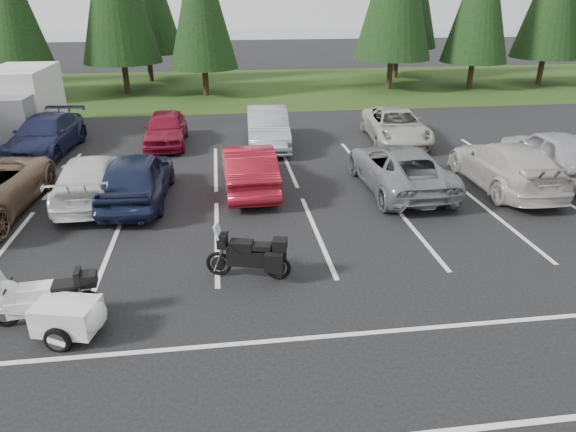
# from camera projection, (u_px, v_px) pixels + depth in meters

# --- Properties ---
(ground) EXTENTS (120.00, 120.00, 0.00)m
(ground) POSITION_uv_depth(u_px,v_px,m) (197.00, 258.00, 12.64)
(ground) COLOR black
(ground) RESTS_ON ground
(grass_strip) EXTENTS (80.00, 16.00, 0.01)m
(grass_strip) POSITION_uv_depth(u_px,v_px,m) (207.00, 88.00, 34.40)
(grass_strip) COLOR #213611
(grass_strip) RESTS_ON ground
(lake_water) EXTENTS (70.00, 50.00, 0.02)m
(lake_water) POSITION_uv_depth(u_px,v_px,m) (242.00, 44.00, 62.99)
(lake_water) COLOR gray
(lake_water) RESTS_ON ground
(box_truck) EXTENTS (2.40, 5.60, 2.90)m
(box_truck) POSITION_uv_depth(u_px,v_px,m) (17.00, 105.00, 22.41)
(box_truck) COLOR silver
(box_truck) RESTS_ON ground
(stall_markings) EXTENTS (32.00, 16.00, 0.01)m
(stall_markings) POSITION_uv_depth(u_px,v_px,m) (199.00, 224.00, 14.46)
(stall_markings) COLOR silver
(stall_markings) RESTS_ON ground
(conifer_3) EXTENTS (3.87, 3.87, 9.02)m
(conifer_3) POSITION_uv_depth(u_px,v_px,m) (11.00, 5.00, 28.63)
(conifer_3) COLOR #332316
(conifer_3) RESTS_ON ground
(car_near_3) EXTENTS (2.16, 4.92, 1.40)m
(car_near_3) POSITION_uv_depth(u_px,v_px,m) (93.00, 178.00, 15.91)
(car_near_3) COLOR white
(car_near_3) RESTS_ON ground
(car_near_4) EXTENTS (2.07, 4.73, 1.58)m
(car_near_4) POSITION_uv_depth(u_px,v_px,m) (136.00, 177.00, 15.73)
(car_near_4) COLOR #181F3D
(car_near_4) RESTS_ON ground
(car_near_5) EXTENTS (1.71, 4.60, 1.50)m
(car_near_5) POSITION_uv_depth(u_px,v_px,m) (248.00, 167.00, 16.73)
(car_near_5) COLOR maroon
(car_near_5) RESTS_ON ground
(car_near_6) EXTENTS (2.49, 5.25, 1.45)m
(car_near_6) POSITION_uv_depth(u_px,v_px,m) (399.00, 168.00, 16.78)
(car_near_6) COLOR slate
(car_near_6) RESTS_ON ground
(car_near_7) EXTENTS (2.21, 5.26, 1.52)m
(car_near_7) POSITION_uv_depth(u_px,v_px,m) (505.00, 165.00, 16.92)
(car_near_7) COLOR beige
(car_near_7) RESTS_ON ground
(car_near_8) EXTENTS (2.24, 4.98, 1.66)m
(car_near_8) POSITION_uv_depth(u_px,v_px,m) (553.00, 153.00, 17.92)
(car_near_8) COLOR #A6A5AA
(car_near_8) RESTS_ON ground
(car_far_1) EXTENTS (2.51, 5.17, 1.45)m
(car_far_1) POSITION_uv_depth(u_px,v_px,m) (46.00, 135.00, 20.57)
(car_far_1) COLOR #1A2043
(car_far_1) RESTS_ON ground
(car_far_2) EXTENTS (1.68, 4.13, 1.40)m
(car_far_2) POSITION_uv_depth(u_px,v_px,m) (166.00, 128.00, 21.63)
(car_far_2) COLOR maroon
(car_far_2) RESTS_ON ground
(car_far_3) EXTENTS (1.87, 4.81, 1.56)m
(car_far_3) POSITION_uv_depth(u_px,v_px,m) (268.00, 128.00, 21.44)
(car_far_3) COLOR gray
(car_far_3) RESTS_ON ground
(car_far_4) EXTENTS (2.72, 5.18, 1.39)m
(car_far_4) POSITION_uv_depth(u_px,v_px,m) (396.00, 126.00, 22.07)
(car_far_4) COLOR #ADAB9E
(car_far_4) RESTS_ON ground
(touring_motorcycle) EXTENTS (2.41, 0.94, 1.30)m
(touring_motorcycle) POSITION_uv_depth(u_px,v_px,m) (43.00, 293.00, 9.98)
(touring_motorcycle) COLOR silver
(touring_motorcycle) RESTS_ON ground
(cargo_trailer) EXTENTS (1.82, 1.31, 0.76)m
(cargo_trailer) POSITION_uv_depth(u_px,v_px,m) (68.00, 320.00, 9.64)
(cargo_trailer) COLOR silver
(cargo_trailer) RESTS_ON ground
(adventure_motorcycle) EXTENTS (2.30, 1.31, 1.33)m
(adventure_motorcycle) POSITION_uv_depth(u_px,v_px,m) (248.00, 252.00, 11.54)
(adventure_motorcycle) COLOR black
(adventure_motorcycle) RESTS_ON ground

